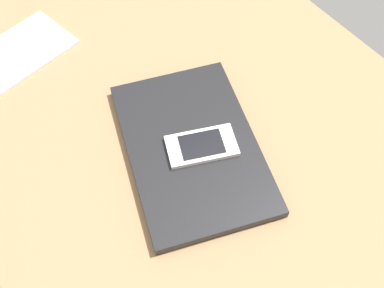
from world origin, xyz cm
name	(u,v)px	position (x,y,z in cm)	size (l,w,h in cm)	color
desk_surface	(199,135)	(0.00, 0.00, 1.50)	(120.00, 80.00, 3.00)	#9E7751
laptop_closed	(192,147)	(2.67, -3.54, 3.94)	(32.89, 21.59, 1.87)	black
cell_phone_on_laptop	(202,146)	(4.08, -2.56, 5.33)	(10.33, 13.24, 0.98)	silver
notepad	(20,52)	(-35.99, -18.03, 3.40)	(12.98, 19.93, 0.80)	white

